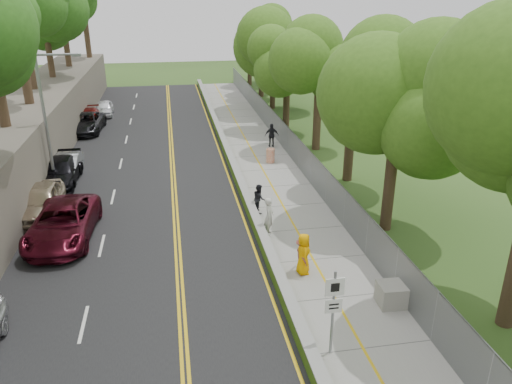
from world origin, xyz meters
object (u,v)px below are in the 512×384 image
object	(u,v)px
streetlight	(48,113)
signpost	(334,304)
painter_0	(303,254)
person_far	(272,135)
car_2	(63,223)
construction_barrel	(270,156)
concrete_block	(395,294)

from	to	relation	value
streetlight	signpost	distance (m)	20.72
signpost	painter_0	bearing A→B (deg)	85.45
streetlight	person_far	world-z (taller)	streetlight
streetlight	signpost	world-z (taller)	streetlight
car_2	construction_barrel	bearing A→B (deg)	41.11
construction_barrel	painter_0	world-z (taller)	painter_0
concrete_block	painter_0	xyz separation A→B (m)	(-2.85, 2.78, 0.48)
streetlight	car_2	xyz separation A→B (m)	(1.46, -6.97, -3.76)
streetlight	person_far	bearing A→B (deg)	23.00
streetlight	construction_barrel	size ratio (longest dim) A/B	8.29
painter_0	streetlight	bearing A→B (deg)	48.40
car_2	painter_0	world-z (taller)	painter_0
signpost	concrete_block	bearing A→B (deg)	34.65
construction_barrel	person_far	size ratio (longest dim) A/B	0.54
construction_barrel	concrete_block	bearing A→B (deg)	-85.69
concrete_block	car_2	bearing A→B (deg)	149.62
streetlight	signpost	size ratio (longest dim) A/B	2.58
car_2	painter_0	distance (m)	11.59
car_2	painter_0	size ratio (longest dim) A/B	3.31
construction_barrel	concrete_block	world-z (taller)	construction_barrel
painter_0	person_far	size ratio (longest dim) A/B	1.02
construction_barrel	person_far	world-z (taller)	person_far
concrete_block	person_far	world-z (taller)	person_far
construction_barrel	painter_0	bearing A→B (deg)	-96.12
streetlight	construction_barrel	world-z (taller)	streetlight
signpost	car_2	xyz separation A→B (m)	(-10.05, 10.04, -1.09)
streetlight	car_2	world-z (taller)	streetlight
signpost	car_2	bearing A→B (deg)	135.02
streetlight	construction_barrel	bearing A→B (deg)	10.40
signpost	construction_barrel	world-z (taller)	signpost
person_far	construction_barrel	bearing A→B (deg)	78.57
car_2	person_far	world-z (taller)	person_far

